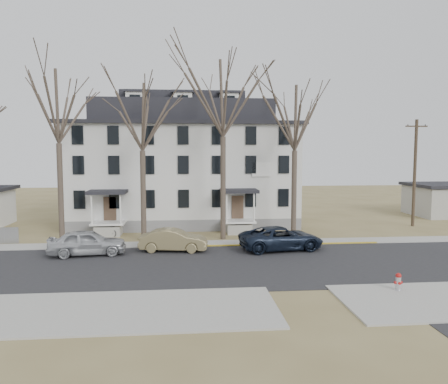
{
  "coord_description": "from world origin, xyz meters",
  "views": [
    {
      "loc": [
        -1.92,
        -23.07,
        6.7
      ],
      "look_at": [
        1.0,
        9.0,
        3.69
      ],
      "focal_mm": 35.0,
      "sensor_mm": 36.0,
      "label": 1
    }
  ],
  "objects": [
    {
      "name": "tree_mid_right",
      "position": [
        6.5,
        9.8,
        9.6
      ],
      "size": [
        7.8,
        7.8,
        12.74
      ],
      "color": "#473B31",
      "rests_on": "ground"
    },
    {
      "name": "boarding_house",
      "position": [
        -2.0,
        17.95,
        5.38
      ],
      "size": [
        20.8,
        12.36,
        12.05
      ],
      "color": "slate",
      "rests_on": "ground"
    },
    {
      "name": "near_sidewalk_left",
      "position": [
        -8.0,
        -5.0,
        0.0
      ],
      "size": [
        20.0,
        5.0,
        0.08
      ],
      "primitive_type": "cube",
      "color": "#A09F97",
      "rests_on": "ground"
    },
    {
      "name": "ground",
      "position": [
        0.0,
        0.0,
        0.0
      ],
      "size": [
        120.0,
        120.0,
        0.0
      ],
      "primitive_type": "plane",
      "color": "olive",
      "rests_on": "ground"
    },
    {
      "name": "car_navy",
      "position": [
        4.6,
        5.64,
        0.79
      ],
      "size": [
        5.97,
        3.36,
        1.58
      ],
      "primitive_type": "imported",
      "rotation": [
        0.0,
        0.0,
        1.71
      ],
      "color": "black",
      "rests_on": "ground"
    },
    {
      "name": "car_silver",
      "position": [
        -8.19,
        5.25,
        0.83
      ],
      "size": [
        5.07,
        2.54,
        1.66
      ],
      "primitive_type": "imported",
      "rotation": [
        0.0,
        0.0,
        1.69
      ],
      "color": "#B9BBBF",
      "rests_on": "ground"
    },
    {
      "name": "bicycle_left",
      "position": [
        -7.9,
        11.5,
        0.41
      ],
      "size": [
        1.62,
        1.34,
        0.83
      ],
      "primitive_type": "imported",
      "rotation": [
        0.0,
        0.0,
        0.98
      ],
      "color": "black",
      "rests_on": "ground"
    },
    {
      "name": "tree_far_left",
      "position": [
        -11.0,
        9.8,
        10.34
      ],
      "size": [
        8.4,
        8.4,
        13.72
      ],
      "color": "#473B31",
      "rests_on": "ground"
    },
    {
      "name": "tree_mid_left",
      "position": [
        -5.0,
        9.8,
        9.6
      ],
      "size": [
        7.8,
        7.8,
        12.74
      ],
      "color": "#473B31",
      "rests_on": "ground"
    },
    {
      "name": "utility_pole_far",
      "position": [
        18.5,
        14.0,
        4.9
      ],
      "size": [
        2.0,
        0.28,
        9.5
      ],
      "color": "#3D3023",
      "rests_on": "ground"
    },
    {
      "name": "car_tan",
      "position": [
        -2.69,
        5.89,
        0.74
      ],
      "size": [
        4.67,
        2.13,
        1.49
      ],
      "primitive_type": "imported",
      "rotation": [
        0.0,
        0.0,
        1.44
      ],
      "color": "olive",
      "rests_on": "ground"
    },
    {
      "name": "far_sidewalk",
      "position": [
        0.0,
        8.0,
        0.0
      ],
      "size": [
        120.0,
        2.0,
        0.08
      ],
      "primitive_type": "cube",
      "color": "#A09F97",
      "rests_on": "ground"
    },
    {
      "name": "fire_hydrant",
      "position": [
        8.24,
        -3.54,
        0.46
      ],
      "size": [
        0.38,
        0.36,
        0.91
      ],
      "color": "#B7B7BA",
      "rests_on": "ground"
    },
    {
      "name": "tree_center",
      "position": [
        1.0,
        9.8,
        11.08
      ],
      "size": [
        9.0,
        9.0,
        14.7
      ],
      "color": "#473B31",
      "rests_on": "ground"
    },
    {
      "name": "yellow_curb",
      "position": [
        5.0,
        7.1,
        0.0
      ],
      "size": [
        14.0,
        0.25,
        0.06
      ],
      "primitive_type": "cube",
      "color": "gold",
      "rests_on": "ground"
    },
    {
      "name": "main_road",
      "position": [
        0.0,
        2.0,
        0.0
      ],
      "size": [
        120.0,
        10.0,
        0.04
      ],
      "primitive_type": "cube",
      "color": "#27272A",
      "rests_on": "ground"
    }
  ]
}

